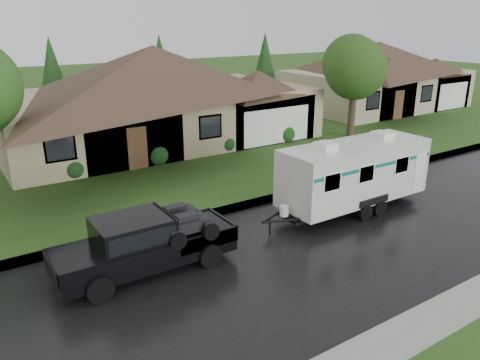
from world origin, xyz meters
The scene contains 10 objects.
ground centered at (0.00, 0.00, 0.00)m, with size 140.00×140.00×0.00m, color #2A4D18.
road centered at (0.00, -2.00, 0.01)m, with size 140.00×8.00×0.01m, color black.
curb centered at (0.00, 2.25, 0.07)m, with size 140.00×0.50×0.15m, color gray.
lawn centered at (0.00, 15.00, 0.07)m, with size 140.00×26.00×0.15m, color #2A4D18.
house_main centered at (2.29, 13.84, 3.59)m, with size 19.44×10.80×6.90m.
house_neighbor centered at (22.27, 14.34, 3.32)m, with size 15.12×9.72×6.45m.
tree_right_green centered at (12.49, 8.02, 4.45)m, with size 3.75×3.75×6.21m.
shrub_row centered at (2.00, 9.30, 0.65)m, with size 13.60×1.00×1.00m.
pickup_truck centered at (-4.82, -0.29, 0.96)m, with size 5.36×2.04×1.79m.
travel_trailer centered at (3.98, -0.29, 1.57)m, with size 6.61×2.32×2.96m.
Camera 1 is at (-9.25, -12.27, 7.20)m, focal length 35.00 mm.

